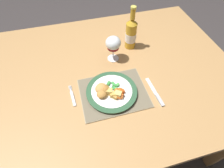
{
  "coord_description": "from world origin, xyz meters",
  "views": [
    {
      "loc": [
        -0.1,
        -0.64,
        1.46
      ],
      "look_at": [
        0.04,
        -0.12,
        0.78
      ],
      "focal_mm": 28.0,
      "sensor_mm": 36.0,
      "label": 1
    }
  ],
  "objects_px": {
    "wine_glass": "(113,44)",
    "table_knife": "(156,94)",
    "fork": "(73,97)",
    "bottle": "(131,33)",
    "dinner_plate": "(112,91)",
    "dining_table": "(100,81)"
  },
  "relations": [
    {
      "from": "dinner_plate",
      "to": "table_knife",
      "type": "relative_size",
      "value": 1.37
    },
    {
      "from": "dinner_plate",
      "to": "bottle",
      "type": "height_order",
      "value": "bottle"
    },
    {
      "from": "dinner_plate",
      "to": "table_knife",
      "type": "height_order",
      "value": "dinner_plate"
    },
    {
      "from": "wine_glass",
      "to": "table_knife",
      "type": "bearing_deg",
      "value": -65.48
    },
    {
      "from": "wine_glass",
      "to": "fork",
      "type": "bearing_deg",
      "value": -141.29
    },
    {
      "from": "dining_table",
      "to": "table_knife",
      "type": "distance_m",
      "value": 0.34
    },
    {
      "from": "fork",
      "to": "bottle",
      "type": "bearing_deg",
      "value": 36.51
    },
    {
      "from": "dinner_plate",
      "to": "fork",
      "type": "bearing_deg",
      "value": 171.83
    },
    {
      "from": "bottle",
      "to": "dining_table",
      "type": "bearing_deg",
      "value": -144.35
    },
    {
      "from": "table_knife",
      "to": "wine_glass",
      "type": "bearing_deg",
      "value": 114.52
    },
    {
      "from": "dining_table",
      "to": "bottle",
      "type": "xyz_separation_m",
      "value": [
        0.24,
        0.17,
        0.17
      ]
    },
    {
      "from": "table_knife",
      "to": "wine_glass",
      "type": "xyz_separation_m",
      "value": [
        -0.14,
        0.31,
        0.11
      ]
    },
    {
      "from": "dining_table",
      "to": "dinner_plate",
      "type": "xyz_separation_m",
      "value": [
        0.03,
        -0.15,
        0.09
      ]
    },
    {
      "from": "dinner_plate",
      "to": "bottle",
      "type": "relative_size",
      "value": 0.97
    },
    {
      "from": "dining_table",
      "to": "fork",
      "type": "distance_m",
      "value": 0.22
    },
    {
      "from": "dining_table",
      "to": "dinner_plate",
      "type": "distance_m",
      "value": 0.18
    },
    {
      "from": "dining_table",
      "to": "table_knife",
      "type": "xyz_separation_m",
      "value": [
        0.25,
        -0.22,
        0.07
      ]
    },
    {
      "from": "fork",
      "to": "bottle",
      "type": "distance_m",
      "value": 0.51
    },
    {
      "from": "bottle",
      "to": "fork",
      "type": "bearing_deg",
      "value": -143.49
    },
    {
      "from": "dining_table",
      "to": "table_knife",
      "type": "height_order",
      "value": "table_knife"
    },
    {
      "from": "fork",
      "to": "table_knife",
      "type": "bearing_deg",
      "value": -12.69
    },
    {
      "from": "wine_glass",
      "to": "dining_table",
      "type": "bearing_deg",
      "value": -139.89
    }
  ]
}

